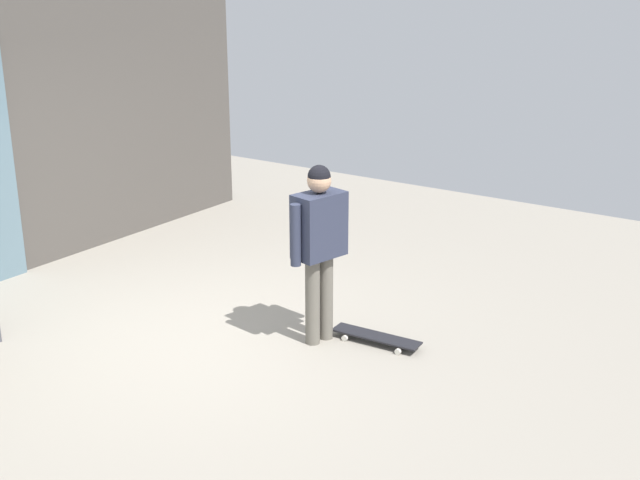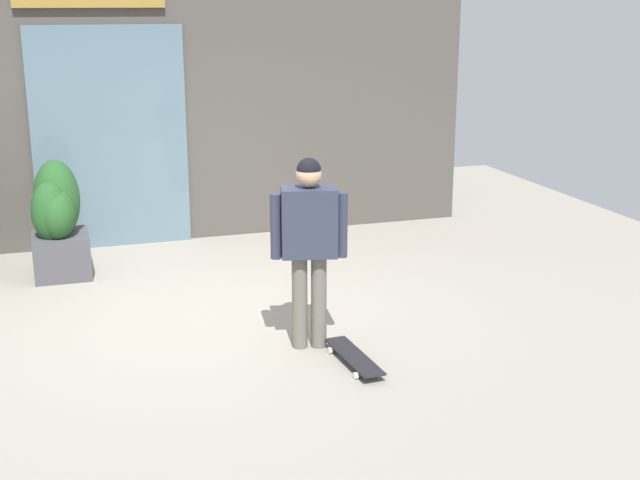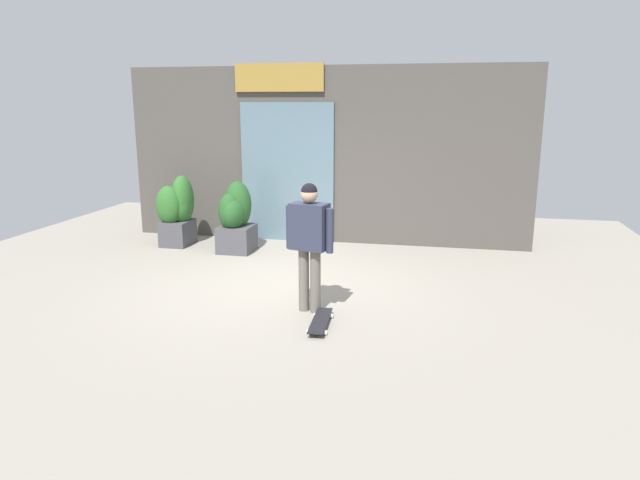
# 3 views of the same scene
# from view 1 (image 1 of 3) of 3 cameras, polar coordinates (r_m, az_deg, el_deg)

# --- Properties ---
(ground_plane) EXTENTS (12.00, 12.00, 0.00)m
(ground_plane) POSITION_cam_1_polar(r_m,az_deg,el_deg) (7.54, -8.45, -6.78)
(ground_plane) COLOR gray
(skateboarder) EXTENTS (0.62, 0.35, 1.62)m
(skateboarder) POSITION_cam_1_polar(r_m,az_deg,el_deg) (7.06, -0.06, 0.26)
(skateboarder) COLOR #666056
(skateboarder) RESTS_ON ground_plane
(skateboard) EXTENTS (0.27, 0.84, 0.08)m
(skateboard) POSITION_cam_1_polar(r_m,az_deg,el_deg) (7.36, 3.94, -6.76)
(skateboard) COLOR black
(skateboard) RESTS_ON ground_plane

